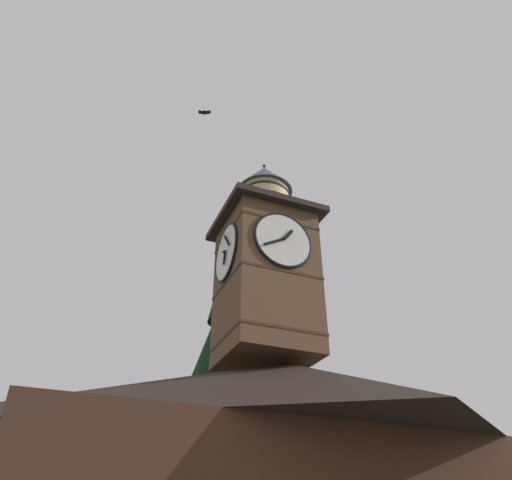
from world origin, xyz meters
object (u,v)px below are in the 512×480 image
Objects in this scene: building_main at (289,470)px; flying_bird_high at (205,112)px; clock_tower at (265,264)px; moon at (249,421)px; pine_tree_behind at (223,421)px.

flying_bird_high is (3.15, -1.52, 15.78)m from building_main.
building_main is 1.80× the size of clock_tower.
building_main is 37.46m from moon.
moon is at bearing -110.95° from clock_tower.
clock_tower is (0.60, -0.25, 7.17)m from building_main.
pine_tree_behind is 14.29m from flying_bird_high.
building_main is 26.03× the size of flying_bird_high.
building_main is 1.06× the size of pine_tree_behind.
flying_bird_high is at bearing 64.53° from moon.
moon is 2.90× the size of flying_bird_high.
pine_tree_behind is at bearing -89.83° from building_main.
moon is (-12.97, -33.86, 2.15)m from clock_tower.
flying_bird_high is at bearing 56.79° from pine_tree_behind.
clock_tower is 4.98× the size of moon.
moon is at bearing -114.02° from pine_tree_behind.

